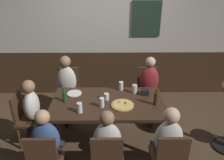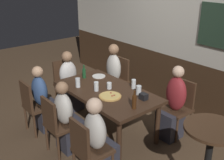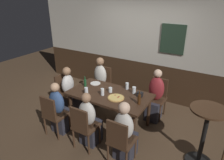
{
  "view_description": "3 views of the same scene",
  "coord_description": "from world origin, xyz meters",
  "px_view_note": "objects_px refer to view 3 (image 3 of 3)",
  "views": [
    {
      "loc": [
        0.04,
        -2.9,
        2.53
      ],
      "look_at": [
        0.07,
        0.12,
        1.04
      ],
      "focal_mm": 36.66,
      "sensor_mm": 36.0,
      "label": 1
    },
    {
      "loc": [
        2.99,
        -2.36,
        2.47
      ],
      "look_at": [
        0.1,
        0.03,
        0.93
      ],
      "focal_mm": 43.79,
      "sensor_mm": 36.0,
      "label": 2
    },
    {
      "loc": [
        1.97,
        -3.18,
        2.68
      ],
      "look_at": [
        0.11,
        -0.07,
        1.09
      ],
      "focal_mm": 32.95,
      "sensor_mm": 36.0,
      "label": 3
    }
  ],
  "objects_px": {
    "person_left_near": "(60,111)",
    "person_mid_near": "(89,123)",
    "beer_glass_tall": "(86,91)",
    "beer_bottle_green": "(85,83)",
    "person_right_near": "(125,135)",
    "beer_glass_half": "(110,90)",
    "chair_head_west": "(65,90)",
    "beer_bottle_brown": "(139,99)",
    "condiment_caddy": "(140,94)",
    "side_bar_table": "(204,133)",
    "plate_white_large": "(95,83)",
    "chair_left_near": "(53,114)",
    "pint_glass_amber": "(102,92)",
    "person_head_west": "(70,93)",
    "tumbler_short": "(134,91)",
    "chair_left_far": "(103,82)",
    "chair_right_far": "(157,96)",
    "person_right_far": "(155,99)",
    "pizza": "(116,98)",
    "chair_right_near": "(120,140)",
    "dining_table": "(109,97)",
    "chair_mid_near": "(83,125)",
    "person_left_far": "(99,84)",
    "pint_glass_stout": "(127,86)"
  },
  "relations": [
    {
      "from": "beer_bottle_brown",
      "to": "condiment_caddy",
      "type": "xyz_separation_m",
      "value": [
        -0.11,
        0.29,
        -0.06
      ]
    },
    {
      "from": "chair_left_far",
      "to": "person_head_west",
      "type": "xyz_separation_m",
      "value": [
        -0.35,
        -0.87,
        -0.03
      ]
    },
    {
      "from": "person_mid_near",
      "to": "person_right_near",
      "type": "xyz_separation_m",
      "value": [
        0.74,
        -0.0,
        0.02
      ]
    },
    {
      "from": "chair_mid_near",
      "to": "condiment_caddy",
      "type": "xyz_separation_m",
      "value": [
        0.58,
        1.08,
        0.29
      ]
    },
    {
      "from": "person_left_near",
      "to": "person_mid_near",
      "type": "relative_size",
      "value": 1.02
    },
    {
      "from": "person_mid_near",
      "to": "dining_table",
      "type": "bearing_deg",
      "value": 90.0
    },
    {
      "from": "chair_head_west",
      "to": "beer_glass_half",
      "type": "bearing_deg",
      "value": 3.27
    },
    {
      "from": "chair_right_far",
      "to": "pizza",
      "type": "distance_m",
      "value": 1.14
    },
    {
      "from": "beer_glass_tall",
      "to": "beer_bottle_brown",
      "type": "height_order",
      "value": "beer_bottle_brown"
    },
    {
      "from": "person_right_near",
      "to": "plate_white_large",
      "type": "distance_m",
      "value": 1.61
    },
    {
      "from": "beer_glass_tall",
      "to": "beer_bottle_green",
      "type": "bearing_deg",
      "value": 131.38
    },
    {
      "from": "chair_head_west",
      "to": "chair_left_far",
      "type": "distance_m",
      "value": 1.01
    },
    {
      "from": "beer_glass_tall",
      "to": "dining_table",
      "type": "bearing_deg",
      "value": 35.14
    },
    {
      "from": "chair_mid_near",
      "to": "pint_glass_stout",
      "type": "bearing_deg",
      "value": 80.19
    },
    {
      "from": "tumbler_short",
      "to": "dining_table",
      "type": "bearing_deg",
      "value": -147.59
    },
    {
      "from": "person_right_far",
      "to": "plate_white_large",
      "type": "xyz_separation_m",
      "value": [
        -1.26,
        -0.46,
        0.26
      ]
    },
    {
      "from": "chair_head_west",
      "to": "side_bar_table",
      "type": "height_order",
      "value": "side_bar_table"
    },
    {
      "from": "chair_head_west",
      "to": "beer_bottle_green",
      "type": "distance_m",
      "value": 0.7
    },
    {
      "from": "side_bar_table",
      "to": "chair_mid_near",
      "type": "bearing_deg",
      "value": -159.2
    },
    {
      "from": "plate_white_large",
      "to": "condiment_caddy",
      "type": "distance_m",
      "value": 1.11
    },
    {
      "from": "person_mid_near",
      "to": "beer_bottle_green",
      "type": "distance_m",
      "value": 1.04
    },
    {
      "from": "chair_left_far",
      "to": "beer_bottle_green",
      "type": "height_order",
      "value": "beer_bottle_green"
    },
    {
      "from": "person_head_west",
      "to": "tumbler_short",
      "type": "relative_size",
      "value": 7.83
    },
    {
      "from": "person_right_near",
      "to": "chair_right_far",
      "type": "bearing_deg",
      "value": 90.0
    },
    {
      "from": "chair_right_far",
      "to": "beer_glass_tall",
      "type": "height_order",
      "value": "beer_glass_tall"
    },
    {
      "from": "pizza",
      "to": "plate_white_large",
      "type": "relative_size",
      "value": 1.45
    },
    {
      "from": "person_left_near",
      "to": "person_mid_near",
      "type": "height_order",
      "value": "person_left_near"
    },
    {
      "from": "chair_head_west",
      "to": "tumbler_short",
      "type": "relative_size",
      "value": 6.27
    },
    {
      "from": "pizza",
      "to": "condiment_caddy",
      "type": "relative_size",
      "value": 2.99
    },
    {
      "from": "chair_left_near",
      "to": "pint_glass_amber",
      "type": "height_order",
      "value": "pint_glass_amber"
    },
    {
      "from": "pint_glass_amber",
      "to": "person_left_far",
      "type": "bearing_deg",
      "value": 127.79
    },
    {
      "from": "chair_left_far",
      "to": "pizza",
      "type": "distance_m",
      "value": 1.39
    },
    {
      "from": "dining_table",
      "to": "beer_glass_half",
      "type": "distance_m",
      "value": 0.14
    },
    {
      "from": "person_left_near",
      "to": "person_head_west",
      "type": "xyz_separation_m",
      "value": [
        -0.35,
        0.71,
        0.01
      ]
    },
    {
      "from": "chair_left_near",
      "to": "chair_left_far",
      "type": "height_order",
      "value": "same"
    },
    {
      "from": "person_right_near",
      "to": "condiment_caddy",
      "type": "bearing_deg",
      "value": 99.43
    },
    {
      "from": "chair_mid_near",
      "to": "beer_bottle_brown",
      "type": "height_order",
      "value": "beer_bottle_brown"
    },
    {
      "from": "pint_glass_amber",
      "to": "tumbler_short",
      "type": "xyz_separation_m",
      "value": [
        0.51,
        0.4,
        -0.0
      ]
    },
    {
      "from": "chair_right_near",
      "to": "person_right_near",
      "type": "xyz_separation_m",
      "value": [
        -0.0,
        0.16,
        -0.03
      ]
    },
    {
      "from": "chair_left_near",
      "to": "chair_head_west",
      "type": "bearing_deg",
      "value": 120.58
    },
    {
      "from": "beer_glass_half",
      "to": "person_right_near",
      "type": "bearing_deg",
      "value": -45.98
    },
    {
      "from": "chair_mid_near",
      "to": "condiment_caddy",
      "type": "distance_m",
      "value": 1.26
    },
    {
      "from": "beer_glass_half",
      "to": "chair_right_far",
      "type": "bearing_deg",
      "value": 46.8
    },
    {
      "from": "person_left_near",
      "to": "plate_white_large",
      "type": "bearing_deg",
      "value": 77.82
    },
    {
      "from": "chair_right_far",
      "to": "tumbler_short",
      "type": "distance_m",
      "value": 0.74
    },
    {
      "from": "person_head_west",
      "to": "chair_head_west",
      "type": "bearing_deg",
      "value": 180.0
    },
    {
      "from": "chair_head_west",
      "to": "person_mid_near",
      "type": "xyz_separation_m",
      "value": [
        1.25,
        -0.71,
        -0.05
      ]
    },
    {
      "from": "beer_bottle_brown",
      "to": "side_bar_table",
      "type": "distance_m",
      "value": 1.2
    },
    {
      "from": "chair_left_far",
      "to": "beer_bottle_brown",
      "type": "height_order",
      "value": "beer_bottle_brown"
    },
    {
      "from": "plate_white_large",
      "to": "side_bar_table",
      "type": "xyz_separation_m",
      "value": [
        2.39,
        -0.42,
        -0.13
      ]
    }
  ]
}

